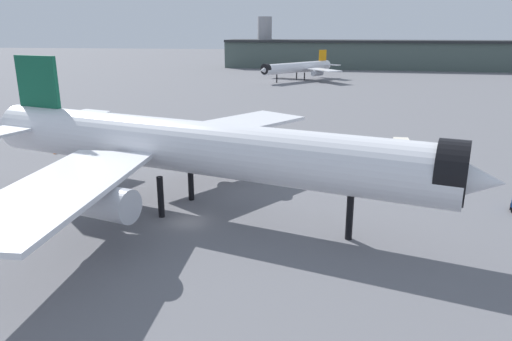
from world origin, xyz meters
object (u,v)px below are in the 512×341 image
service_truck_front (402,149)px  traffic_cone_near_nose (55,151)px  baggage_cart_trailing (133,137)px  airliner_far_taxiway (298,68)px  airliner_near_gate (192,148)px

service_truck_front → traffic_cone_near_nose: service_truck_front is taller
service_truck_front → baggage_cart_trailing: 46.72m
airliner_far_taxiway → traffic_cone_near_nose: bearing=22.5°
airliner_near_gate → traffic_cone_near_nose: airliner_near_gate is taller
service_truck_front → airliner_far_taxiway: bearing=-168.0°
service_truck_front → traffic_cone_near_nose: 56.28m
airliner_far_taxiway → baggage_cart_trailing: 115.67m
airliner_far_taxiway → traffic_cone_near_nose: airliner_far_taxiway is taller
airliner_near_gate → traffic_cone_near_nose: bearing=160.5°
airliner_far_taxiway → baggage_cart_trailing: airliner_far_taxiway is taller
airliner_near_gate → baggage_cart_trailing: (-20.05, 31.23, -6.36)m
airliner_near_gate → service_truck_front: bearing=61.7°
airliner_far_taxiway → traffic_cone_near_nose: (-32.53, -122.88, -4.65)m
traffic_cone_near_nose → baggage_cart_trailing: bearing=44.9°
service_truck_front → baggage_cart_trailing: size_ratio=2.03×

